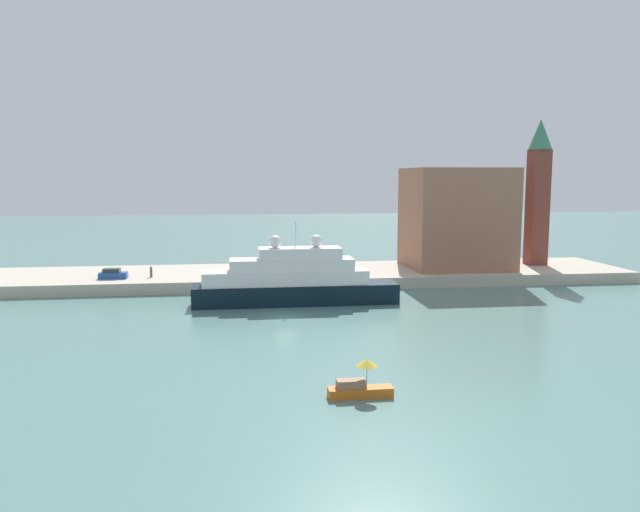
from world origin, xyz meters
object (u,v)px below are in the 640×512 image
object	(u,v)px
large_yacht	(293,281)
parked_car	(113,274)
small_motorboat	(360,385)
bell_tower	(538,186)
mooring_bollard	(248,277)
person_figure	(151,272)
harbor_building	(456,218)

from	to	relation	value
large_yacht	parked_car	size ratio (longest dim) A/B	6.63
small_motorboat	parked_car	distance (m)	53.87
bell_tower	mooring_bollard	bearing A→B (deg)	-168.80
parked_car	person_figure	distance (m)	5.25
large_yacht	bell_tower	xyz separation A→B (m)	(41.75, 18.58, 11.69)
small_motorboat	harbor_building	world-z (taller)	harbor_building
large_yacht	small_motorboat	size ratio (longest dim) A/B	5.45
large_yacht	parked_car	world-z (taller)	large_yacht
large_yacht	harbor_building	world-z (taller)	harbor_building
large_yacht	small_motorboat	world-z (taller)	large_yacht
mooring_bollard	bell_tower	bearing A→B (deg)	11.20
harbor_building	parked_car	size ratio (longest dim) A/B	4.04
harbor_building	mooring_bollard	xyz separation A→B (m)	(-33.15, -8.39, -7.47)
bell_tower	mooring_bollard	distance (m)	49.75
harbor_building	parked_car	distance (m)	52.83
large_yacht	small_motorboat	bearing A→B (deg)	-87.01
mooring_bollard	small_motorboat	bearing A→B (deg)	-80.47
person_figure	mooring_bollard	xyz separation A→B (m)	(13.77, -4.29, -0.37)
person_figure	mooring_bollard	distance (m)	14.42
small_motorboat	large_yacht	bearing A→B (deg)	92.99
harbor_building	bell_tower	bearing A→B (deg)	3.89
harbor_building	parked_car	world-z (taller)	harbor_building
harbor_building	person_figure	xyz separation A→B (m)	(-46.91, -4.10, -7.10)
small_motorboat	mooring_bollard	world-z (taller)	small_motorboat
large_yacht	mooring_bollard	bearing A→B (deg)	120.65
harbor_building	large_yacht	bearing A→B (deg)	-147.50
harbor_building	mooring_bollard	distance (m)	35.00
small_motorboat	bell_tower	world-z (taller)	bell_tower
large_yacht	mooring_bollard	xyz separation A→B (m)	(-5.47, 9.24, -0.86)
small_motorboat	mooring_bollard	bearing A→B (deg)	99.53
parked_car	person_figure	xyz separation A→B (m)	(5.22, 0.47, 0.13)
bell_tower	person_figure	size ratio (longest dim) A/B	14.45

